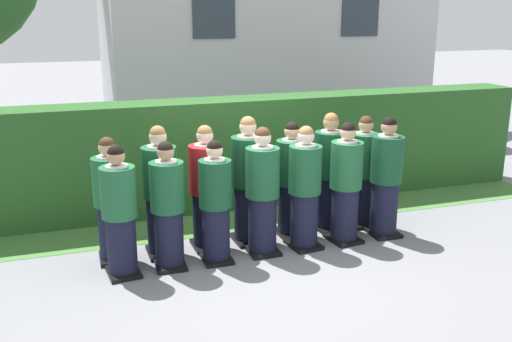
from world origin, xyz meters
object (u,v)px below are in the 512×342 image
object	(u,v)px
student_front_row_1	(168,209)
student_front_row_3	(262,194)
student_front_row_2	(216,205)
student_rear_row_6	(363,174)
student_front_row_6	(386,180)
student_rear_row_1	(160,194)
student_rear_row_0	(111,203)
student_rear_row_5	(329,175)
student_front_row_4	(305,191)
student_rear_row_4	(291,182)
student_front_row_5	(346,186)
student_rear_row_3	(248,183)
student_front_row_0	(120,215)
student_in_red_blazer	(206,190)

from	to	relation	value
student_front_row_1	student_front_row_3	bearing A→B (deg)	2.29
student_front_row_2	student_rear_row_6	bearing A→B (deg)	13.19
student_front_row_6	student_rear_row_1	xyz separation A→B (m)	(-3.07, 0.33, 0.01)
student_front_row_6	student_rear_row_6	size ratio (longest dim) A/B	1.04
student_rear_row_0	student_rear_row_5	world-z (taller)	student_rear_row_5
student_front_row_4	student_rear_row_4	xyz separation A→B (m)	(-0.00, 0.46, -0.02)
student_front_row_4	student_rear_row_5	bearing A→B (deg)	40.23
student_rear_row_0	student_front_row_4	bearing A→B (deg)	-8.96
student_front_row_5	student_rear_row_4	distance (m)	0.76
student_front_row_1	student_front_row_5	xyz separation A→B (m)	(2.42, 0.06, 0.03)
student_front_row_4	student_rear_row_3	bearing A→B (deg)	146.08
student_front_row_4	student_front_row_5	bearing A→B (deg)	1.05
student_front_row_6	student_front_row_4	bearing A→B (deg)	-177.91
student_front_row_0	student_front_row_3	xyz separation A→B (m)	(1.80, 0.09, 0.04)
student_front_row_5	student_in_red_blazer	size ratio (longest dim) A/B	1.00
student_rear_row_1	student_rear_row_5	size ratio (longest dim) A/B	1.00
student_front_row_1	student_rear_row_4	size ratio (longest dim) A/B	0.98
student_front_row_4	student_rear_row_3	size ratio (longest dim) A/B	0.95
student_rear_row_3	student_rear_row_4	distance (m)	0.64
student_front_row_5	student_rear_row_4	xyz separation A→B (m)	(-0.61, 0.45, -0.02)
student_front_row_1	student_front_row_3	xyz separation A→B (m)	(1.23, 0.05, 0.04)
student_front_row_0	student_front_row_5	xyz separation A→B (m)	(2.99, 0.10, 0.03)
student_front_row_1	student_rear_row_5	distance (m)	2.48
student_front_row_1	student_front_row_6	distance (m)	3.06
student_front_row_1	student_rear_row_0	distance (m)	0.77
student_rear_row_3	student_rear_row_5	bearing A→B (deg)	3.45
student_front_row_5	student_front_row_4	bearing A→B (deg)	-178.95
student_rear_row_0	student_front_row_1	bearing A→B (deg)	-34.18
student_front_row_3	student_rear_row_0	size ratio (longest dim) A/B	1.05
student_front_row_5	student_rear_row_1	world-z (taller)	student_rear_row_1
student_front_row_3	student_rear_row_3	distance (m)	0.43
student_rear_row_0	student_front_row_6	bearing A→B (deg)	-5.28
student_front_row_1	student_front_row_6	bearing A→B (deg)	1.69
student_front_row_1	student_front_row_4	world-z (taller)	student_front_row_4
student_front_row_4	student_rear_row_1	size ratio (longest dim) A/B	0.97
student_front_row_3	student_front_row_4	size ratio (longest dim) A/B	1.01
student_rear_row_5	student_rear_row_3	bearing A→B (deg)	-176.55
student_front_row_3	student_rear_row_0	distance (m)	1.90
student_front_row_2	student_rear_row_1	world-z (taller)	student_rear_row_1
student_rear_row_3	student_in_red_blazer	bearing A→B (deg)	-177.46
student_front_row_0	student_rear_row_5	world-z (taller)	student_rear_row_5
student_front_row_1	student_rear_row_4	xyz separation A→B (m)	(1.81, 0.51, 0.01)
student_front_row_6	student_rear_row_1	world-z (taller)	student_rear_row_1
student_rear_row_1	student_rear_row_6	size ratio (longest dim) A/B	1.04
student_front_row_0	student_rear_row_4	bearing A→B (deg)	12.91
student_rear_row_6	student_front_row_3	bearing A→B (deg)	-164.03
student_front_row_3	student_front_row_6	size ratio (longest dim) A/B	0.99
student_front_row_5	student_front_row_2	bearing A→B (deg)	-177.92
student_front_row_0	student_rear_row_6	bearing A→B (deg)	9.39
student_front_row_1	student_front_row_2	xyz separation A→B (m)	(0.59, -0.01, -0.01)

